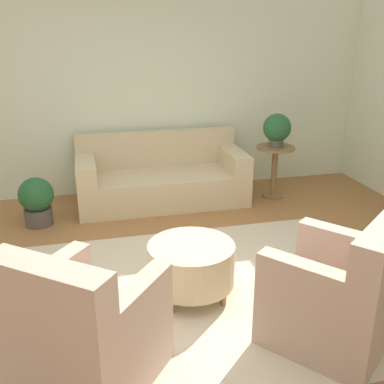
{
  "coord_description": "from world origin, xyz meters",
  "views": [
    {
      "loc": [
        -0.78,
        -3.26,
        2.19
      ],
      "look_at": [
        0.15,
        0.55,
        0.75
      ],
      "focal_mm": 42.0,
      "sensor_mm": 36.0,
      "label": 1
    }
  ],
  "objects": [
    {
      "name": "couch",
      "position": [
        0.16,
        2.33,
        0.31
      ],
      "size": [
        2.17,
        0.97,
        0.87
      ],
      "color": "#C6B289",
      "rests_on": "ground_plane"
    },
    {
      "name": "side_table",
      "position": [
        1.67,
        2.1,
        0.48
      ],
      "size": [
        0.51,
        0.51,
        0.71
      ],
      "color": "olive",
      "rests_on": "ground_plane"
    },
    {
      "name": "wall_back",
      "position": [
        0.0,
        2.89,
        1.4
      ],
      "size": [
        9.67,
        0.12,
        2.8
      ],
      "color": "beige",
      "rests_on": "ground_plane"
    },
    {
      "name": "ground_plane",
      "position": [
        0.0,
        0.0,
        0.0
      ],
      "size": [
        16.0,
        16.0,
        0.0
      ],
      "primitive_type": "plane",
      "color": "#996638"
    },
    {
      "name": "rug",
      "position": [
        0.0,
        0.0,
        0.01
      ],
      "size": [
        3.39,
        2.56,
        0.01
      ],
      "color": "beige",
      "rests_on": "ground_plane"
    },
    {
      "name": "potted_plant_floor",
      "position": [
        -1.38,
        1.89,
        0.31
      ],
      "size": [
        0.4,
        0.4,
        0.58
      ],
      "color": "#4C4742",
      "rests_on": "ground_plane"
    },
    {
      "name": "potted_plant_on_side_table",
      "position": [
        1.67,
        2.1,
        0.95
      ],
      "size": [
        0.37,
        0.37,
        0.44
      ],
      "color": "#4C4742",
      "rests_on": "side_table"
    },
    {
      "name": "ottoman_table",
      "position": [
        0.01,
        0.01,
        0.3
      ],
      "size": [
        0.74,
        0.74,
        0.47
      ],
      "color": "#C6B289",
      "rests_on": "rug"
    },
    {
      "name": "armchair_right",
      "position": [
        0.89,
        -0.83,
        0.38
      ],
      "size": [
        1.13,
        1.13,
        0.99
      ],
      "color": "tan",
      "rests_on": "rug"
    },
    {
      "name": "armchair_left",
      "position": [
        -0.89,
        -0.83,
        0.38
      ],
      "size": [
        1.13,
        1.13,
        0.99
      ],
      "color": "tan",
      "rests_on": "rug"
    }
  ]
}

